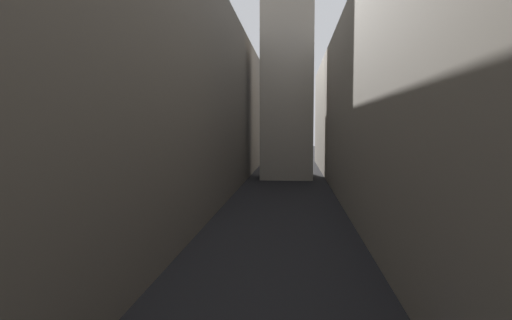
% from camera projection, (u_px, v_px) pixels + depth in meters
% --- Properties ---
extents(ground_plane, '(264.00, 264.00, 0.00)m').
position_uv_depth(ground_plane, '(281.00, 211.00, 37.52)').
color(ground_plane, black).
extents(building_block_left, '(14.86, 108.00, 19.96)m').
position_uv_depth(building_block_left, '(143.00, 98.00, 39.89)').
color(building_block_left, '#60594F').
rests_on(building_block_left, ground).
extents(building_block_right, '(13.23, 108.00, 18.13)m').
position_uv_depth(building_block_right, '(421.00, 107.00, 37.75)').
color(building_block_right, gray).
rests_on(building_block_right, ground).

